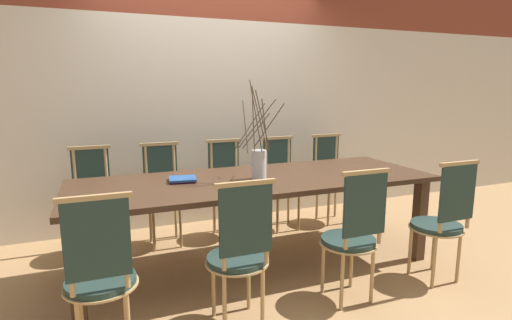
{
  "coord_description": "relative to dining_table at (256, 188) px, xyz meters",
  "views": [
    {
      "loc": [
        -1.18,
        -2.97,
        1.5
      ],
      "look_at": [
        0.0,
        0.0,
        0.91
      ],
      "focal_mm": 28.0,
      "sensor_mm": 36.0,
      "label": 1
    }
  ],
  "objects": [
    {
      "name": "ground_plane",
      "position": [
        0.0,
        0.0,
        -0.68
      ],
      "size": [
        16.0,
        16.0,
        0.0
      ],
      "primitive_type": "plane",
      "color": "#A87F51"
    },
    {
      "name": "chair_near_right",
      "position": [
        1.22,
        -0.79,
        -0.17
      ],
      "size": [
        0.4,
        0.4,
        0.97
      ],
      "color": "#233833",
      "rests_on": "ground_plane"
    },
    {
      "name": "chair_far_leftend",
      "position": [
        -1.27,
        0.79,
        -0.17
      ],
      "size": [
        0.4,
        0.4,
        0.97
      ],
      "rotation": [
        0.0,
        0.0,
        3.14
      ],
      "color": "#233833",
      "rests_on": "ground_plane"
    },
    {
      "name": "chair_far_left",
      "position": [
        -0.64,
        0.79,
        -0.17
      ],
      "size": [
        0.4,
        0.4,
        0.97
      ],
      "rotation": [
        0.0,
        0.0,
        3.14
      ],
      "color": "#233833",
      "rests_on": "ground_plane"
    },
    {
      "name": "chair_near_left",
      "position": [
        -0.42,
        -0.79,
        -0.17
      ],
      "size": [
        0.4,
        0.4,
        0.97
      ],
      "color": "#233833",
      "rests_on": "ground_plane"
    },
    {
      "name": "chair_far_right",
      "position": [
        0.61,
        0.79,
        -0.17
      ],
      "size": [
        0.4,
        0.4,
        0.97
      ],
      "rotation": [
        0.0,
        0.0,
        3.14
      ],
      "color": "#233833",
      "rests_on": "ground_plane"
    },
    {
      "name": "wall_rear",
      "position": [
        0.0,
        1.31,
        0.92
      ],
      "size": [
        12.0,
        0.06,
        3.2
      ],
      "color": "beige",
      "rests_on": "ground_plane"
    },
    {
      "name": "dining_table",
      "position": [
        0.0,
        0.0,
        0.0
      ],
      "size": [
        2.94,
        1.03,
        0.76
      ],
      "color": "#422B1C",
      "rests_on": "ground_plane"
    },
    {
      "name": "chair_near_leftend",
      "position": [
        -1.22,
        -0.79,
        -0.17
      ],
      "size": [
        0.4,
        0.4,
        0.97
      ],
      "color": "#233833",
      "rests_on": "ground_plane"
    },
    {
      "name": "chair_far_center",
      "position": [
        0.0,
        0.79,
        -0.17
      ],
      "size": [
        0.4,
        0.4,
        0.97
      ],
      "rotation": [
        0.0,
        0.0,
        3.14
      ],
      "color": "#233833",
      "rests_on": "ground_plane"
    },
    {
      "name": "chair_near_center",
      "position": [
        0.41,
        -0.79,
        -0.17
      ],
      "size": [
        0.4,
        0.4,
        0.97
      ],
      "color": "#233833",
      "rests_on": "ground_plane"
    },
    {
      "name": "book_stack",
      "position": [
        -0.59,
        0.11,
        0.1
      ],
      "size": [
        0.23,
        0.23,
        0.03
      ],
      "color": "#842D8C",
      "rests_on": "dining_table"
    },
    {
      "name": "vase_centerpiece",
      "position": [
        0.01,
        -0.05,
        0.23
      ],
      "size": [
        0.37,
        0.3,
        0.79
      ],
      "color": "silver",
      "rests_on": "dining_table"
    },
    {
      "name": "chair_far_rightend",
      "position": [
        1.22,
        0.79,
        -0.17
      ],
      "size": [
        0.4,
        0.4,
        0.97
      ],
      "rotation": [
        0.0,
        0.0,
        3.14
      ],
      "color": "#233833",
      "rests_on": "ground_plane"
    }
  ]
}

